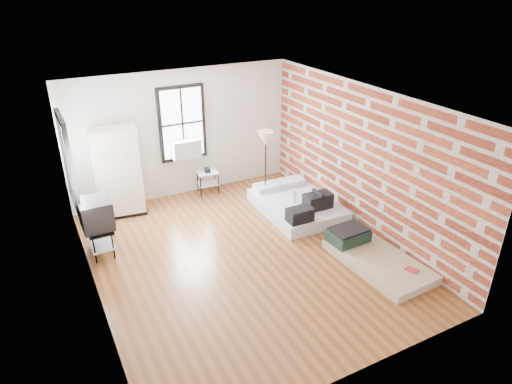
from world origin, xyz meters
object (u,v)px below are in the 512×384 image
tv_stand (96,215)px  mattress_main (297,205)px  wardrobe (118,172)px  side_table (208,177)px  floor_lamp (266,142)px  mattress_bare (371,255)px

tv_stand → mattress_main: bearing=-5.7°
wardrobe → side_table: bearing=10.0°
floor_lamp → tv_stand: size_ratio=1.52×
mattress_bare → wardrobe: wardrobe is taller
floor_lamp → tv_stand: (-3.61, -0.46, -0.61)m
side_table → floor_lamp: 1.66m
tv_stand → wardrobe: bearing=61.7°
wardrobe → side_table: wardrobe is taller
mattress_main → tv_stand: size_ratio=1.87×
mattress_main → mattress_bare: size_ratio=1.02×
mattress_bare → side_table: (-1.49, 3.87, 0.28)m
mattress_bare → tv_stand: (-4.13, 2.47, 0.63)m
wardrobe → tv_stand: (-0.69, -1.33, -0.17)m
mattress_bare → mattress_main: bearing=91.9°
wardrobe → floor_lamp: size_ratio=1.16×
mattress_main → floor_lamp: bearing=114.9°
mattress_main → mattress_bare: 2.15m
mattress_bare → floor_lamp: size_ratio=1.20×
mattress_bare → wardrobe: bearing=129.5°
mattress_main → side_table: size_ratio=3.22×
wardrobe → tv_stand: size_ratio=1.77×
mattress_main → floor_lamp: size_ratio=1.23×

